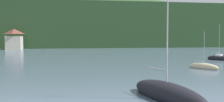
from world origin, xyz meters
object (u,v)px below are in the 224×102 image
sailboat_far_0 (219,58)px  sailboat_mid_1 (204,67)px  sailboat_mid_4 (167,94)px  shore_building_westcentral (14,40)px

sailboat_far_0 → sailboat_mid_1: size_ratio=1.31×
sailboat_far_0 → sailboat_mid_1: (-9.23, -11.57, -0.05)m
sailboat_mid_4 → shore_building_westcentral: bearing=-176.8°
sailboat_far_0 → shore_building_westcentral: bearing=-165.6°
shore_building_westcentral → sailboat_mid_4: 76.33m
shore_building_westcentral → sailboat_mid_1: bearing=-59.3°
shore_building_westcentral → sailboat_far_0: (43.51, -46.05, -2.95)m
sailboat_far_0 → sailboat_mid_4: size_ratio=0.64×
sailboat_mid_1 → sailboat_mid_4: 18.49m
shore_building_westcentral → sailboat_mid_1: shore_building_westcentral is taller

